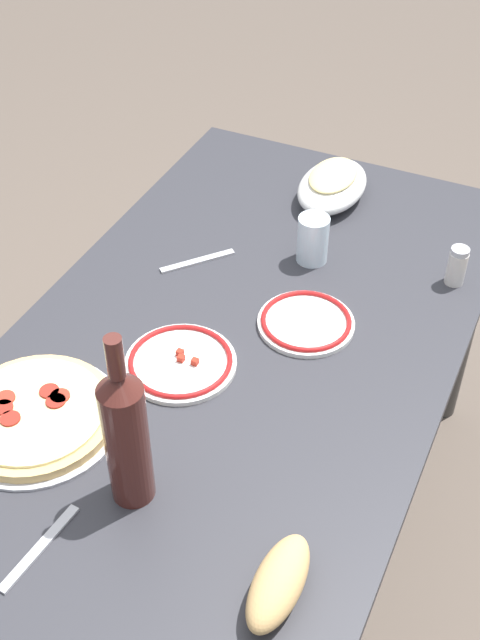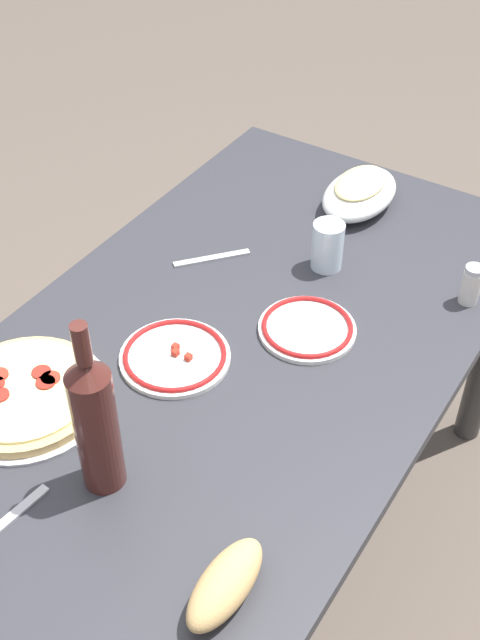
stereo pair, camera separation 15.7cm
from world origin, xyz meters
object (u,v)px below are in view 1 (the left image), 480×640
side_plate_far (306,322)px  spice_shaker (457,266)px  dining_table (240,372)px  side_plate_near (181,362)px  water_glass (313,239)px  bread_loaf (279,583)px  pepperoni_pizza (35,415)px  baked_pasta_dish (331,184)px  wine_bottle (126,435)px

side_plate_far → spice_shaker: size_ratio=2.21×
dining_table → side_plate_near: 0.19m
side_plate_near → spice_shaker: bearing=-41.3°
side_plate_far → water_glass: bearing=18.2°
side_plate_near → side_plate_far: 0.27m
side_plate_far → bread_loaf: size_ratio=1.15×
pepperoni_pizza → baked_pasta_dish: (0.88, -0.22, 0.03)m
pepperoni_pizza → side_plate_near: size_ratio=1.46×
baked_pasta_dish → wine_bottle: wine_bottle is taller
side_plate_far → side_plate_near: bearing=139.8°
wine_bottle → spice_shaker: (0.75, -0.34, -0.10)m
dining_table → pepperoni_pizza: 0.44m
side_plate_near → bread_loaf: bearing=-135.6°
dining_table → bread_loaf: size_ratio=8.54×
pepperoni_pizza → water_glass: water_glass is taller
wine_bottle → side_plate_far: (0.49, -0.10, -0.13)m
baked_pasta_dish → wine_bottle: (-0.94, -0.01, 0.10)m
baked_pasta_dish → spice_shaker: spice_shaker is taller
wine_bottle → pepperoni_pizza: bearing=75.9°
spice_shaker → side_plate_near: bearing=138.7°
baked_pasta_dish → spice_shaker: size_ratio=2.76×
spice_shaker → bread_loaf: bearing=176.1°
bread_loaf → spice_shaker: 0.82m
dining_table → wine_bottle: 0.49m
water_glass → spice_shaker: bearing=-80.1°
side_plate_far → bread_loaf: bread_loaf is taller
dining_table → bread_loaf: (-0.49, -0.29, 0.15)m
dining_table → water_glass: bearing=-8.9°
side_plate_near → spice_shaker: 0.61m
pepperoni_pizza → baked_pasta_dish: baked_pasta_dish is taller
side_plate_far → spice_shaker: 0.35m
side_plate_far → spice_shaker: bearing=-42.1°
baked_pasta_dish → water_glass: 0.25m
baked_pasta_dish → bread_loaf: bearing=-163.9°
dining_table → baked_pasta_dish: 0.54m
wine_bottle → spice_shaker: 0.82m
water_glass → bread_loaf: size_ratio=0.64×
water_glass → side_plate_near: (-0.41, 0.10, -0.04)m
side_plate_near → side_plate_far: bearing=-40.2°
baked_pasta_dish → dining_table: bearing=-179.6°
spice_shaker → water_glass: bearing=99.9°
side_plate_near → side_plate_far: size_ratio=1.09×
baked_pasta_dish → side_plate_far: size_ratio=1.25×
water_glass → baked_pasta_dish: bearing=11.0°
pepperoni_pizza → spice_shaker: bearing=-39.6°
water_glass → side_plate_near: 0.42m
dining_table → water_glass: (0.28, -0.04, 0.17)m
water_glass → spice_shaker: 0.30m
pepperoni_pizza → side_plate_far: (0.43, -0.34, -0.01)m
baked_pasta_dish → water_glass: size_ratio=2.24×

